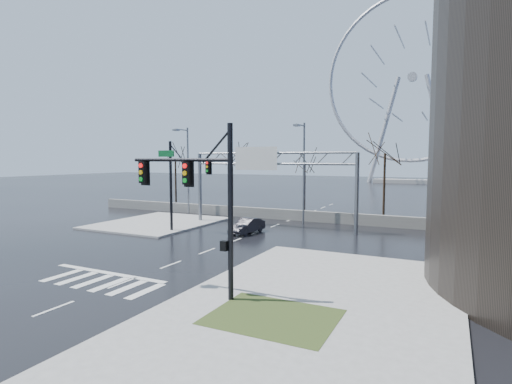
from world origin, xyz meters
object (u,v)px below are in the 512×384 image
Objects in this scene: signal_mast_far at (181,178)px; ferris_wheel at (412,84)px; signal_mast_near at (204,194)px; sign_gantry at (267,172)px; car at (247,226)px.

signal_mast_far is 89.30m from ferris_wheel.
ferris_wheel is (10.87, 86.04, 21.30)m from signal_mast_far.
signal_mast_far is at bearing 130.26° from signal_mast_near.
sign_gantry is 5.84m from car.
ferris_wheel is at bearing 90.08° from signal_mast_near.
signal_mast_near is 1.00× the size of signal_mast_far.
ferris_wheel is (5.38, 80.04, 20.95)m from sign_gantry.
ferris_wheel is at bearing 93.19° from car.
sign_gantry is at bearing 106.19° from signal_mast_near.
sign_gantry reaches higher than car.
signal_mast_near reaches higher than sign_gantry.
signal_mast_near is at bearing -89.92° from ferris_wheel.
signal_mast_near is 0.16× the size of ferris_wheel.
sign_gantry is at bearing -93.84° from ferris_wheel.
signal_mast_far reaches higher than car.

